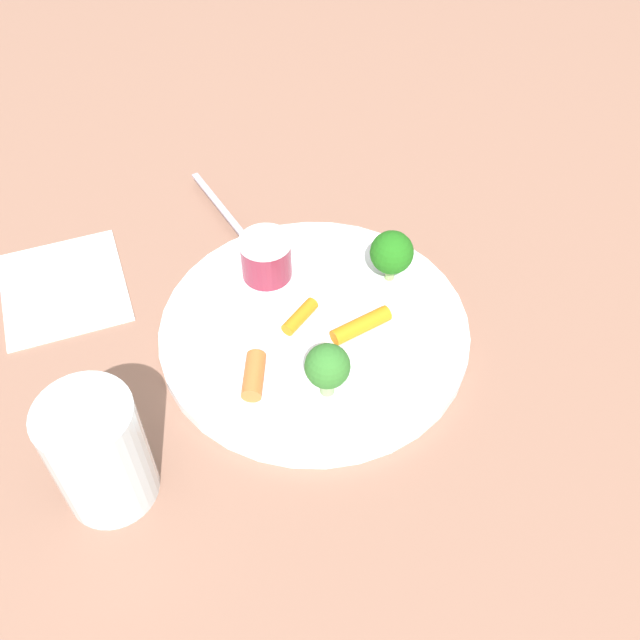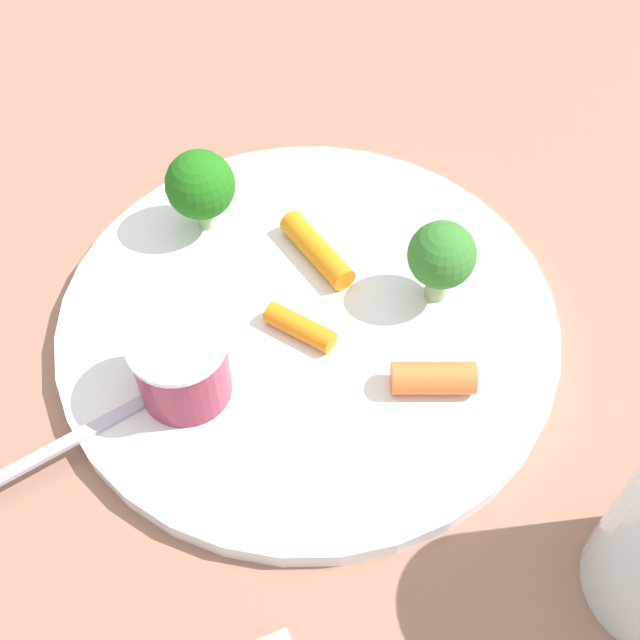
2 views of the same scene
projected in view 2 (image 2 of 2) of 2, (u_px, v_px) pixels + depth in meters
name	position (u px, v px, depth m)	size (l,w,h in m)	color
ground_plane	(308.00, 328.00, 0.46)	(2.40, 2.40, 0.00)	#8E6451
plate	(308.00, 321.00, 0.46)	(0.28, 0.28, 0.01)	white
sauce_cup	(182.00, 366.00, 0.41)	(0.05, 0.05, 0.04)	maroon
broccoli_floret_0	(200.00, 185.00, 0.47)	(0.04, 0.04, 0.05)	#90B769
broccoli_floret_1	(442.00, 257.00, 0.43)	(0.04, 0.04, 0.05)	#8CA970
carrot_stick_0	(300.00, 327.00, 0.44)	(0.01, 0.01, 0.04)	orange
carrot_stick_1	(433.00, 378.00, 0.42)	(0.02, 0.02, 0.04)	orange
carrot_stick_2	(317.00, 250.00, 0.47)	(0.01, 0.01, 0.06)	orange
fork	(46.00, 454.00, 0.40)	(0.19, 0.03, 0.00)	#B6ACC5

